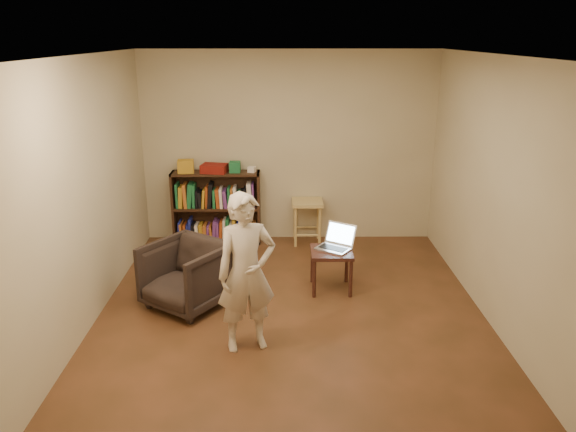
{
  "coord_description": "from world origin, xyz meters",
  "views": [
    {
      "loc": [
        -0.08,
        -5.33,
        2.79
      ],
      "look_at": [
        -0.03,
        0.35,
        0.94
      ],
      "focal_mm": 35.0,
      "sensor_mm": 36.0,
      "label": 1
    }
  ],
  "objects_px": {
    "side_table": "(331,257)",
    "laptop": "(336,243)",
    "bookshelf": "(217,211)",
    "person": "(246,273)",
    "stool": "(307,209)",
    "armchair": "(187,275)"
  },
  "relations": [
    {
      "from": "side_table",
      "to": "laptop",
      "type": "distance_m",
      "value": 0.17
    },
    {
      "from": "bookshelf",
      "to": "person",
      "type": "distance_m",
      "value": 2.87
    },
    {
      "from": "bookshelf",
      "to": "person",
      "type": "relative_size",
      "value": 0.81
    },
    {
      "from": "stool",
      "to": "person",
      "type": "bearing_deg",
      "value": -103.68
    },
    {
      "from": "bookshelf",
      "to": "person",
      "type": "height_order",
      "value": "person"
    },
    {
      "from": "armchair",
      "to": "laptop",
      "type": "height_order",
      "value": "laptop"
    },
    {
      "from": "person",
      "to": "bookshelf",
      "type": "bearing_deg",
      "value": 84.75
    },
    {
      "from": "stool",
      "to": "side_table",
      "type": "bearing_deg",
      "value": -82.22
    },
    {
      "from": "bookshelf",
      "to": "stool",
      "type": "relative_size",
      "value": 1.98
    },
    {
      "from": "laptop",
      "to": "armchair",
      "type": "bearing_deg",
      "value": -129.94
    },
    {
      "from": "person",
      "to": "stool",
      "type": "bearing_deg",
      "value": 59.21
    },
    {
      "from": "stool",
      "to": "armchair",
      "type": "xyz_separation_m",
      "value": [
        -1.36,
        -1.9,
        -0.13
      ]
    },
    {
      "from": "side_table",
      "to": "laptop",
      "type": "relative_size",
      "value": 0.95
    },
    {
      "from": "side_table",
      "to": "person",
      "type": "height_order",
      "value": "person"
    },
    {
      "from": "bookshelf",
      "to": "side_table",
      "type": "relative_size",
      "value": 2.53
    },
    {
      "from": "armchair",
      "to": "laptop",
      "type": "xyz_separation_m",
      "value": [
        1.62,
        0.47,
        0.18
      ]
    },
    {
      "from": "stool",
      "to": "laptop",
      "type": "height_order",
      "value": "laptop"
    },
    {
      "from": "stool",
      "to": "side_table",
      "type": "relative_size",
      "value": 1.27
    },
    {
      "from": "laptop",
      "to": "person",
      "type": "distance_m",
      "value": 1.61
    },
    {
      "from": "bookshelf",
      "to": "side_table",
      "type": "height_order",
      "value": "bookshelf"
    },
    {
      "from": "stool",
      "to": "person",
      "type": "relative_size",
      "value": 0.41
    },
    {
      "from": "bookshelf",
      "to": "laptop",
      "type": "relative_size",
      "value": 2.41
    }
  ]
}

